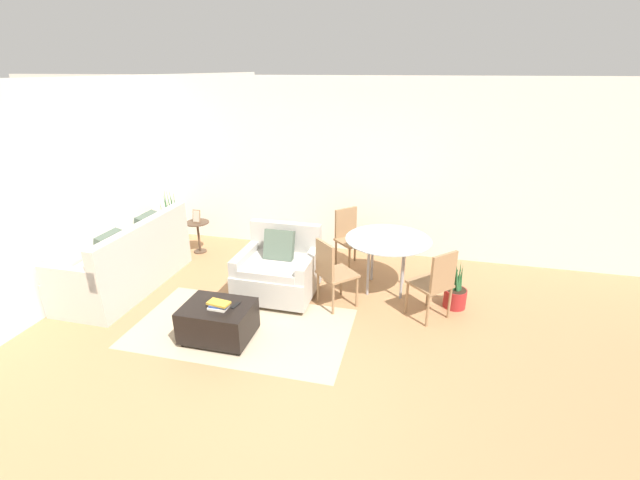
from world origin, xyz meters
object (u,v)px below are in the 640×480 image
Objects in this scene: ottoman at (218,320)px; side_table at (198,231)px; potted_plant at (172,235)px; picture_frame at (196,216)px; dining_chair_far_left at (349,234)px; armchair at (278,270)px; dining_table at (388,244)px; dining_chair_near_left at (332,270)px; dining_chair_near_right at (436,281)px; tv_remote_primary at (235,305)px; book_stack at (219,305)px; potted_plant_small at (455,294)px; couch at (128,265)px.

side_table is at bearing 123.08° from ottoman.
picture_frame is (0.53, -0.04, 0.39)m from potted_plant.
side_table reaches higher than ottoman.
potted_plant is 0.54m from side_table.
armchair is at bearing -124.13° from dining_chair_far_left.
dining_chair_near_left is (-0.63, -0.63, -0.15)m from dining_table.
dining_chair_far_left is at bearing 135.00° from dining_table.
dining_chair_near_right is (3.75, -1.19, 0.15)m from side_table.
tv_remote_primary is 2.19m from dining_table.
potted_plant_small is (2.57, 1.38, -0.28)m from book_stack.
side_table is at bearing 75.72° from couch.
armchair reaches higher than picture_frame.
side_table is at bearing -90.00° from picture_frame.
dining_chair_near_left is (2.84, 0.15, 0.19)m from couch.
armchair is 2.05m from picture_frame.
potted_plant_small is at bearing -11.56° from picture_frame.
dining_chair_near_right reaches higher than dining_table.
armchair is at bearing -30.94° from side_table.
potted_plant_small is at bearing -16.49° from dining_table.
dining_chair_near_left is 1.00× the size of dining_chair_far_left.
dining_chair_near_right is (2.14, 0.93, 0.10)m from tv_remote_primary.
potted_plant is 1.20× the size of dining_chair_far_left.
ottoman is 2.51m from dining_chair_far_left.
dining_chair_far_left is (2.50, 0.07, -0.11)m from picture_frame.
ottoman is at bearing -56.92° from picture_frame.
dining_chair_near_left is at bearing 46.57° from tv_remote_primary.
dining_chair_far_left is (-0.63, 0.63, -0.15)m from dining_table.
potted_plant_small is (2.42, 1.29, -0.24)m from tv_remote_primary.
dining_chair_near_right reaches higher than ottoman.
potted_plant_small is (4.03, -0.82, -0.19)m from side_table.
tv_remote_primary is (1.95, -0.79, 0.09)m from couch.
dining_table is at bearing -45.00° from dining_chair_far_left.
dining_chair_far_left is (1.08, 2.25, 0.29)m from ottoman.
side_table is 0.26m from picture_frame.
potted_plant reaches higher than dining_chair_far_left.
dining_chair_near_left reaches higher than potted_plant_small.
ottoman is 2.94m from potted_plant_small.
dining_chair_near_left reaches higher than dining_table.
dining_chair_near_left is at bearing -10.60° from armchair.
book_stack is at bearing -56.51° from side_table.
tv_remote_primary is 0.28× the size of side_table.
couch is 2.85m from dining_chair_near_left.
picture_frame is 0.23× the size of dining_chair_near_right.
dining_chair_near_right is at bearing 23.55° from tv_remote_primary.
picture_frame reaches higher than potted_plant_small.
dining_table reaches higher than book_stack.
potted_plant is at bearing 131.19° from ottoman.
picture_frame is 0.30× the size of potted_plant_small.
armchair is (2.08, 0.29, 0.02)m from couch.
dining_chair_far_left is at bearing 1.67° from side_table.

